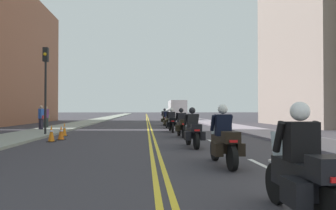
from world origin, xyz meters
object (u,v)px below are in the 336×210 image
(motorcycle_0, at_px, (304,173))
(pedestrian_0, at_px, (46,117))
(motorcycle_5, at_px, (168,120))
(traffic_light_near, at_px, (46,75))
(traffic_cone_2, at_px, (64,129))
(traffic_cone_1, at_px, (61,133))
(motorcycle_2, at_px, (193,131))
(motorcycle_3, at_px, (182,125))
(motorcycle_4, at_px, (171,122))
(parked_truck, at_px, (177,111))
(traffic_cone_0, at_px, (51,133))
(pedestrian_1, at_px, (41,118))
(motorcycle_1, at_px, (224,141))
(motorcycle_6, at_px, (165,119))

(motorcycle_0, height_order, pedestrian_0, pedestrian_0)
(motorcycle_5, height_order, traffic_light_near, traffic_light_near)
(traffic_cone_2, bearing_deg, traffic_cone_1, -79.46)
(motorcycle_2, xyz_separation_m, pedestrian_0, (-9.51, 12.25, 0.28))
(motorcycle_3, relative_size, traffic_cone_2, 2.89)
(motorcycle_4, xyz_separation_m, pedestrian_0, (-9.39, 3.73, 0.25))
(motorcycle_0, xyz_separation_m, traffic_cone_2, (-6.63, 13.84, -0.26))
(motorcycle_3, xyz_separation_m, parked_truck, (2.53, 27.15, 0.63))
(parked_truck, bearing_deg, traffic_cone_0, -106.86)
(motorcycle_0, height_order, traffic_cone_0, motorcycle_0)
(traffic_cone_1, relative_size, traffic_cone_2, 0.93)
(motorcycle_3, xyz_separation_m, traffic_light_near, (-7.60, 1.14, 2.80))
(motorcycle_0, bearing_deg, traffic_light_near, 119.64)
(pedestrian_1, distance_m, parked_truck, 24.66)
(motorcycle_0, xyz_separation_m, pedestrian_0, (-9.71, 20.39, 0.27))
(parked_truck, bearing_deg, traffic_light_near, -111.29)
(motorcycle_3, relative_size, traffic_cone_1, 3.10)
(pedestrian_1, bearing_deg, motorcycle_3, 11.08)
(motorcycle_1, xyz_separation_m, motorcycle_4, (-0.32, 12.56, 0.02))
(motorcycle_1, bearing_deg, traffic_cone_1, 127.54)
(motorcycle_4, bearing_deg, parked_truck, 81.89)
(motorcycle_3, bearing_deg, motorcycle_1, -92.09)
(traffic_cone_0, height_order, parked_truck, parked_truck)
(motorcycle_2, height_order, motorcycle_4, motorcycle_4)
(motorcycle_3, relative_size, pedestrian_1, 1.25)
(pedestrian_0, bearing_deg, traffic_light_near, -134.64)
(motorcycle_0, height_order, traffic_cone_1, motorcycle_0)
(traffic_cone_0, height_order, pedestrian_1, pedestrian_1)
(traffic_cone_0, xyz_separation_m, traffic_cone_1, (0.20, 0.90, -0.04))
(traffic_cone_2, distance_m, traffic_light_near, 3.23)
(motorcycle_1, bearing_deg, traffic_light_near, 126.09)
(motorcycle_5, height_order, parked_truck, parked_truck)
(motorcycle_5, relative_size, pedestrian_1, 1.26)
(motorcycle_2, bearing_deg, motorcycle_6, 86.77)
(motorcycle_6, xyz_separation_m, pedestrian_1, (-9.13, -6.83, 0.28))
(motorcycle_0, height_order, motorcycle_4, motorcycle_4)
(traffic_cone_1, xyz_separation_m, pedestrian_1, (-3.16, 6.65, 0.57))
(traffic_cone_1, relative_size, traffic_light_near, 0.14)
(motorcycle_4, relative_size, traffic_light_near, 0.46)
(motorcycle_4, bearing_deg, traffic_cone_2, -157.29)
(traffic_cone_0, bearing_deg, parked_truck, 73.14)
(motorcycle_2, bearing_deg, traffic_cone_1, 146.72)
(traffic_cone_2, bearing_deg, motorcycle_1, -55.74)
(motorcycle_5, bearing_deg, traffic_light_near, -140.88)
(motorcycle_0, bearing_deg, motorcycle_5, 91.40)
(motorcycle_4, height_order, motorcycle_5, motorcycle_4)
(pedestrian_1, bearing_deg, motorcycle_5, 55.83)
(motorcycle_4, height_order, parked_truck, parked_truck)
(motorcycle_0, xyz_separation_m, traffic_cone_1, (-6.22, 11.60, -0.29))
(motorcycle_0, xyz_separation_m, motorcycle_2, (-0.20, 8.14, -0.02))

